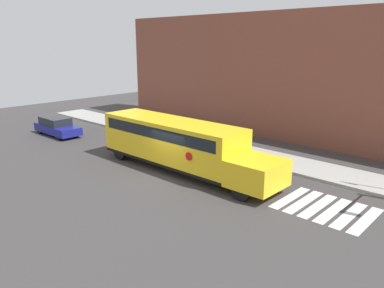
{
  "coord_description": "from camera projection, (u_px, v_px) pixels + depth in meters",
  "views": [
    {
      "loc": [
        14.18,
        -13.38,
        7.21
      ],
      "look_at": [
        0.16,
        1.73,
        1.58
      ],
      "focal_mm": 35.0,
      "sensor_mm": 36.0,
      "label": 1
    }
  ],
  "objects": [
    {
      "name": "parked_car",
      "position": [
        57.0,
        126.0,
        29.86
      ],
      "size": [
        4.6,
        1.72,
        1.42
      ],
      "color": "navy",
      "rests_on": "ground"
    },
    {
      "name": "ground_plane",
      "position": [
        169.0,
        177.0,
        20.66
      ],
      "size": [
        60.0,
        60.0,
        0.0
      ],
      "primitive_type": "plane",
      "color": "#3A3838"
    },
    {
      "name": "school_bus",
      "position": [
        178.0,
        143.0,
        21.4
      ],
      "size": [
        11.86,
        2.57,
        2.87
      ],
      "color": "yellow",
      "rests_on": "ground"
    },
    {
      "name": "sidewalk_strip",
      "position": [
        238.0,
        151.0,
        25.24
      ],
      "size": [
        44.0,
        3.0,
        0.15
      ],
      "color": "#9E9E99",
      "rests_on": "ground"
    },
    {
      "name": "building_backdrop",
      "position": [
        290.0,
        76.0,
        28.62
      ],
      "size": [
        32.0,
        4.0,
        9.39
      ],
      "color": "brown",
      "rests_on": "ground"
    },
    {
      "name": "crosswalk_stripes",
      "position": [
        326.0,
        208.0,
        16.77
      ],
      "size": [
        4.0,
        3.2,
        0.01
      ],
      "color": "white",
      "rests_on": "ground"
    }
  ]
}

